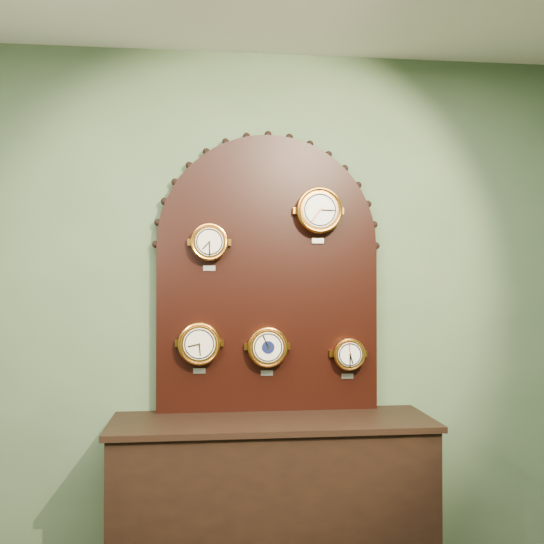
{
  "coord_description": "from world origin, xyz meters",
  "views": [
    {
      "loc": [
        -0.35,
        -0.93,
        1.54
      ],
      "look_at": [
        0.0,
        2.25,
        1.58
      ],
      "focal_mm": 41.17,
      "sensor_mm": 36.0,
      "label": 1
    }
  ],
  "objects": [
    {
      "name": "tide_clock",
      "position": [
        0.43,
        2.38,
        1.14
      ],
      "size": [
        0.18,
        0.08,
        0.23
      ],
      "color": "orange",
      "rests_on": "display_board"
    },
    {
      "name": "hygrometer",
      "position": [
        -0.37,
        2.38,
        1.2
      ],
      "size": [
        0.23,
        0.08,
        0.28
      ],
      "color": "orange",
      "rests_on": "display_board"
    },
    {
      "name": "wall_back",
      "position": [
        0.0,
        2.5,
        1.4
      ],
      "size": [
        4.0,
        0.0,
        4.0
      ],
      "primitive_type": "plane",
      "rotation": [
        1.57,
        0.0,
        0.0
      ],
      "color": "#4F6948",
      "rests_on": "ground"
    },
    {
      "name": "shop_counter",
      "position": [
        0.0,
        2.23,
        0.4
      ],
      "size": [
        1.6,
        0.5,
        0.8
      ],
      "primitive_type": "cube",
      "color": "black",
      "rests_on": "ground_plane"
    },
    {
      "name": "display_board",
      "position": [
        0.0,
        2.45,
        1.63
      ],
      "size": [
        1.26,
        0.06,
        1.53
      ],
      "color": "black",
      "rests_on": "shop_counter"
    },
    {
      "name": "arabic_clock",
      "position": [
        0.27,
        2.38,
        1.91
      ],
      "size": [
        0.25,
        0.08,
        0.3
      ],
      "color": "orange",
      "rests_on": "display_board"
    },
    {
      "name": "roman_clock",
      "position": [
        -0.32,
        2.38,
        1.74
      ],
      "size": [
        0.2,
        0.08,
        0.25
      ],
      "color": "orange",
      "rests_on": "display_board"
    },
    {
      "name": "barometer",
      "position": [
        -0.01,
        2.38,
        1.18
      ],
      "size": [
        0.22,
        0.08,
        0.27
      ],
      "color": "orange",
      "rests_on": "display_board"
    }
  ]
}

